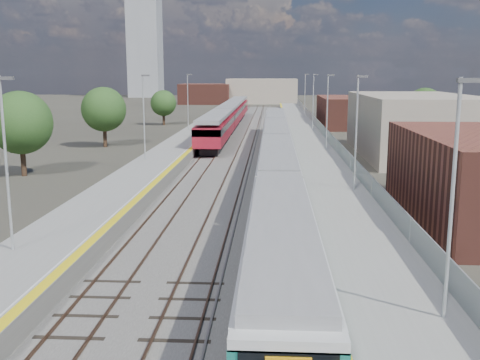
{
  "coord_description": "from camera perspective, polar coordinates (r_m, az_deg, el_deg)",
  "views": [
    {
      "loc": [
        1.12,
        -14.97,
        8.63
      ],
      "look_at": [
        -0.82,
        18.62,
        2.2
      ],
      "focal_mm": 42.0,
      "sensor_mm": 36.0,
      "label": 1
    }
  ],
  "objects": [
    {
      "name": "green_train",
      "position": [
        48.21,
        3.73,
        2.96
      ],
      "size": [
        2.65,
        73.95,
        2.92
      ],
      "color": "black",
      "rests_on": "ground"
    },
    {
      "name": "ground",
      "position": [
        65.55,
        2.3,
        3.24
      ],
      "size": [
        320.0,
        320.0,
        0.0
      ],
      "primitive_type": "plane",
      "color": "#47443A",
      "rests_on": "ground"
    },
    {
      "name": "tree_a",
      "position": [
        50.67,
        -21.4,
        5.43
      ],
      "size": [
        5.31,
        5.31,
        7.19
      ],
      "color": "#382619",
      "rests_on": "ground"
    },
    {
      "name": "platform_right",
      "position": [
        68.07,
        6.8,
        3.91
      ],
      "size": [
        4.7,
        155.0,
        8.52
      ],
      "color": "slate",
      "rests_on": "ground"
    },
    {
      "name": "tracks",
      "position": [
        69.73,
        1.01,
        3.8
      ],
      "size": [
        8.96,
        160.0,
        0.17
      ],
      "color": "#4C3323",
      "rests_on": "ground"
    },
    {
      "name": "platform_left",
      "position": [
        68.7,
        -5.24,
        3.99
      ],
      "size": [
        4.3,
        155.0,
        8.52
      ],
      "color": "slate",
      "rests_on": "ground"
    },
    {
      "name": "tree_d",
      "position": [
        81.19,
        18.23,
        7.16
      ],
      "size": [
        4.93,
        4.93,
        6.68
      ],
      "color": "#382619",
      "rests_on": "ground"
    },
    {
      "name": "tree_b",
      "position": [
        68.08,
        -13.68,
        6.98
      ],
      "size": [
        5.2,
        5.2,
        7.05
      ],
      "color": "#382619",
      "rests_on": "ground"
    },
    {
      "name": "red_train",
      "position": [
        86.56,
        -1.1,
        6.58
      ],
      "size": [
        2.99,
        60.6,
        3.77
      ],
      "color": "black",
      "rests_on": "ground"
    },
    {
      "name": "buildings",
      "position": [
        154.78,
        -3.91,
        11.56
      ],
      "size": [
        72.0,
        185.5,
        40.0
      ],
      "color": "brown",
      "rests_on": "ground"
    },
    {
      "name": "tree_c",
      "position": [
        95.47,
        -7.79,
        7.74
      ],
      "size": [
        4.3,
        4.3,
        5.83
      ],
      "color": "#382619",
      "rests_on": "ground"
    },
    {
      "name": "ballast_bed",
      "position": [
        68.1,
        0.45,
        3.56
      ],
      "size": [
        10.5,
        155.0,
        0.06
      ],
      "primitive_type": "cube",
      "color": "#565451",
      "rests_on": "ground"
    }
  ]
}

